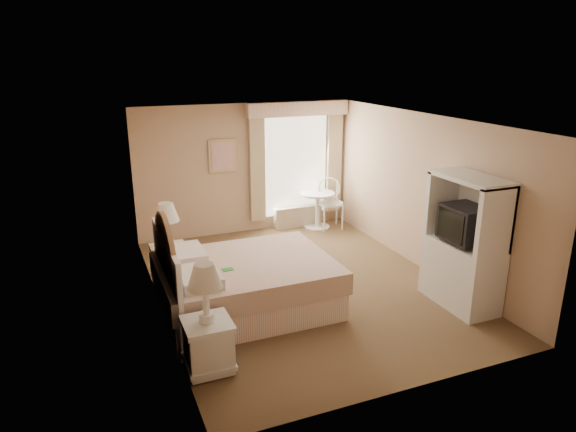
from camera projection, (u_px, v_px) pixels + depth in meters
name	position (u px, v px, depth m)	size (l,w,h in m)	color
room	(303.00, 207.00, 7.45)	(4.21, 5.51, 2.51)	brown
window	(297.00, 161.00, 10.14)	(2.05, 0.22, 2.51)	white
framed_art	(222.00, 156.00, 9.59)	(0.52, 0.04, 0.62)	tan
bed	(239.00, 284.00, 6.98)	(2.32, 1.83, 1.62)	#E0A391
nightstand_near	(208.00, 332.00, 5.59)	(0.52, 0.52, 1.26)	white
nightstand_far	(169.00, 255.00, 7.72)	(0.52, 0.52, 1.27)	white
round_table	(317.00, 204.00, 10.29)	(0.69, 0.69, 0.73)	white
cafe_chair	(330.00, 199.00, 10.30)	(0.56, 0.56, 1.01)	white
armoire	(464.00, 253.00, 7.03)	(0.56, 1.11, 1.85)	white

